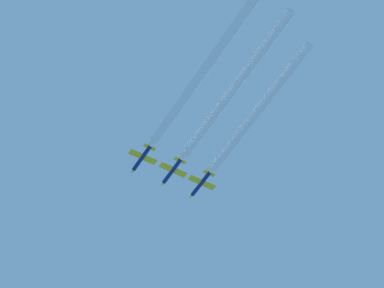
# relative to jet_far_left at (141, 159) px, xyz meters

# --- Properties ---
(jet_far_left) EXTENTS (8.04, 11.71, 2.81)m
(jet_far_left) POSITION_rel_jet_far_left_xyz_m (0.00, 0.00, 0.00)
(jet_far_left) COLOR navy
(jet_inner_left) EXTENTS (8.04, 11.71, 2.81)m
(jet_inner_left) POSITION_rel_jet_far_left_xyz_m (9.52, 0.13, 0.31)
(jet_inner_left) COLOR navy
(jet_center) EXTENTS (8.04, 11.71, 2.81)m
(jet_center) POSITION_rel_jet_far_left_xyz_m (18.48, -0.25, -0.21)
(jet_center) COLOR navy
(smoke_trail_far_left) EXTENTS (2.45, 51.67, 2.45)m
(smoke_trail_far_left) POSITION_rel_jet_far_left_xyz_m (0.00, -31.19, -0.03)
(smoke_trail_far_left) COLOR white
(smoke_trail_inner_left) EXTENTS (2.45, 53.27, 2.45)m
(smoke_trail_inner_left) POSITION_rel_jet_far_left_xyz_m (9.52, -31.86, 0.28)
(smoke_trail_inner_left) COLOR white
(smoke_trail_center) EXTENTS (2.45, 47.65, 2.45)m
(smoke_trail_center) POSITION_rel_jet_far_left_xyz_m (18.48, -29.44, -0.24)
(smoke_trail_center) COLOR white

